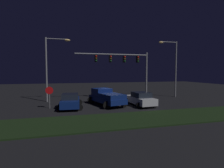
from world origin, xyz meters
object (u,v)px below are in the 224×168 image
Objects in this scene: street_lamp_left at (52,61)px; street_lamp_right at (172,62)px; pickup_truck at (106,96)px; car_sedan_far at (70,101)px; traffic_signal_gantry at (125,62)px; stop_sign at (49,93)px; car_sedan at (140,99)px.

street_lamp_left is 0.97× the size of street_lamp_right.
pickup_truck is 12.37m from street_lamp_right.
street_lamp_left is 16.89m from street_lamp_right.
car_sedan_far is 10.19m from traffic_signal_gantry.
pickup_truck is 0.70× the size of street_lamp_right.
street_lamp_right reaches higher than car_sedan_far.
street_lamp_left is at bearing 27.12° from car_sedan_far.
pickup_truck is 6.02m from stop_sign.
street_lamp_right reaches higher than street_lamp_left.
street_lamp_right is at bearing -67.86° from car_sedan_far.
pickup_truck is 1.27× the size of car_sedan.
street_lamp_left is at bearing -178.42° from traffic_signal_gantry.
traffic_signal_gantry is at bearing -51.21° from car_sedan_far.
traffic_signal_gantry is at bearing 26.37° from stop_sign.
car_sedan_far is 2.23m from stop_sign.
pickup_truck is at bearing -74.44° from car_sedan_far.
street_lamp_right reaches higher than traffic_signal_gantry.
pickup_truck reaches higher than car_sedan.
stop_sign is at bearing -90.83° from street_lamp_left.
car_sedan is 10.06m from street_lamp_right.
pickup_truck reaches higher than car_sedan_far.
stop_sign is at bearing 80.71° from car_sedan.
traffic_signal_gantry is 7.25m from street_lamp_right.
traffic_signal_gantry is at bearing -55.22° from pickup_truck.
street_lamp_left is at bearing 179.08° from street_lamp_right.
car_sedan_far is 2.04× the size of stop_sign.
stop_sign is (-9.59, 0.92, 0.82)m from car_sedan.
street_lamp_left is (-5.91, 4.14, 4.06)m from pickup_truck.
street_lamp_right is (10.98, 3.87, 4.18)m from pickup_truck.
car_sedan is at bearing -144.73° from street_lamp_right.
street_lamp_left reaches higher than stop_sign.
street_lamp_left is at bearing 56.30° from car_sedan.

